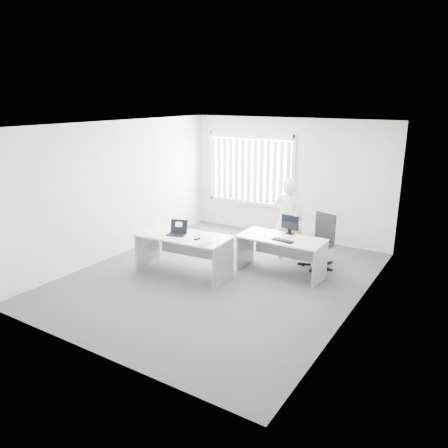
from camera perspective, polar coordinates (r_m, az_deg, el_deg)
The scene contains 18 objects.
ground at distance 8.25m, azimuth -0.62°, elevation -6.94°, with size 6.00×6.00×0.00m, color #4E4D55.
wall_back at distance 10.40m, azimuth 8.38°, elevation 5.87°, with size 5.00×0.02×2.80m, color silver.
wall_front at distance 5.63m, azimuth -17.46°, elevation -3.77°, with size 5.00×0.02×2.80m, color silver.
wall_left at distance 9.36m, azimuth -13.67°, elevation 4.42°, with size 0.02×6.00×2.80m, color silver.
wall_right at distance 6.83m, azimuth 17.28°, elevation -0.24°, with size 0.02×6.00×2.80m, color silver.
ceiling at distance 7.59m, azimuth -0.69°, elevation 12.86°, with size 5.00×6.00×0.02m, color white.
window at distance 10.77m, azimuth 3.43°, elevation 7.18°, with size 2.32×0.06×1.76m, color silver.
blinds at distance 10.72m, azimuth 3.27°, elevation 6.98°, with size 2.20×0.10×1.50m, color white, non-canonical shape.
desk_near at distance 8.19m, azimuth -5.29°, elevation -2.92°, with size 1.78×0.94×0.79m.
desk_far at distance 8.29m, azimuth 7.47°, elevation -3.09°, with size 1.59×0.75×0.72m.
office_chair at distance 8.84m, azimuth 12.30°, elevation -3.40°, with size 0.75×0.75×1.07m.
person at distance 9.05m, azimuth 8.32°, elevation 0.69°, with size 0.62×0.41×1.69m, color white.
laptop at distance 8.11m, azimuth -6.27°, elevation -0.56°, with size 0.33×0.30×0.26m, color black, non-canonical shape.
paper_sheet at distance 7.87m, azimuth -4.13°, elevation -2.03°, with size 0.28×0.20×0.00m, color silver.
mouse at distance 7.85m, azimuth -3.55°, elevation -1.89°, with size 0.06×0.11×0.04m, color #AAAAAC, non-canonical shape.
booklet at distance 7.60m, azimuth -2.37°, elevation -2.63°, with size 0.16×0.22×0.01m, color white.
keyboard at distance 8.03m, azimuth 7.69°, elevation -2.15°, with size 0.41×0.14×0.02m, color black.
monitor at distance 8.41m, azimuth 8.60°, elevation -0.07°, with size 0.37×0.11×0.37m, color black, non-canonical shape.
Camera 1 is at (4.11, -6.37, 3.27)m, focal length 35.00 mm.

